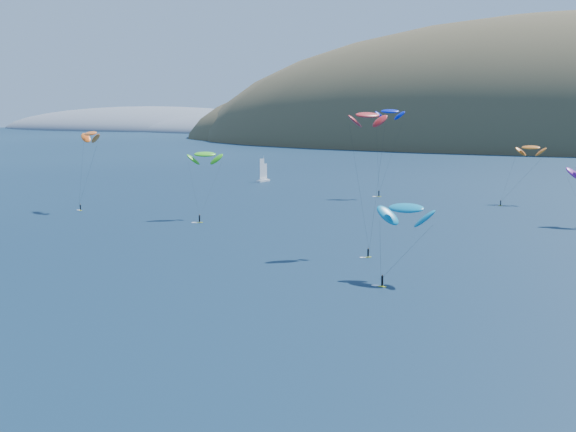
# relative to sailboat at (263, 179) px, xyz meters

# --- Properties ---
(headland) EXTENTS (460.00, 250.00, 60.00)m
(headland) POSITION_rel_sailboat_xyz_m (-385.97, 531.60, -4.23)
(headland) COLOR slate
(headland) RESTS_ON ground
(sailboat) EXTENTS (7.84, 6.76, 9.63)m
(sailboat) POSITION_rel_sailboat_xyz_m (0.00, 0.00, 0.00)
(sailboat) COLOR white
(sailboat) RESTS_ON ground
(kitesurfer_1) EXTENTS (8.94, 7.95, 22.61)m
(kitesurfer_1) POSITION_rel_sailboat_xyz_m (-6.83, -89.28, 19.44)
(kitesurfer_1) COLOR #EDF61B
(kitesurfer_1) RESTS_ON ground
(kitesurfer_3) EXTENTS (8.99, 14.00, 18.11)m
(kitesurfer_3) POSITION_rel_sailboat_xyz_m (28.75, -89.88, 14.85)
(kitesurfer_3) COLOR #EDF61B
(kitesurfer_3) RESTS_ON ground
(kitesurfer_4) EXTENTS (9.44, 8.07, 28.39)m
(kitesurfer_4) POSITION_rel_sailboat_xyz_m (55.87, -24.93, 25.07)
(kitesurfer_4) COLOR #EDF61B
(kitesurfer_4) RESTS_ON ground
(kitesurfer_5) EXTENTS (10.22, 10.78, 14.18)m
(kitesurfer_5) POSITION_rel_sailboat_xyz_m (94.84, -138.56, 10.63)
(kitesurfer_5) COLOR #EDF61B
(kitesurfer_5) RESTS_ON ground
(kitesurfer_9) EXTENTS (7.79, 11.37, 28.11)m
(kitesurfer_9) POSITION_rel_sailboat_xyz_m (80.68, -117.11, 25.07)
(kitesurfer_9) COLOR #EDF61B
(kitesurfer_9) RESTS_ON ground
(kitesurfer_11) EXTENTS (10.72, 12.68, 18.11)m
(kitesurfer_11) POSITION_rel_sailboat_xyz_m (98.02, -25.47, 14.99)
(kitesurfer_11) COLOR #EDF61B
(kitesurfer_11) RESTS_ON ground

